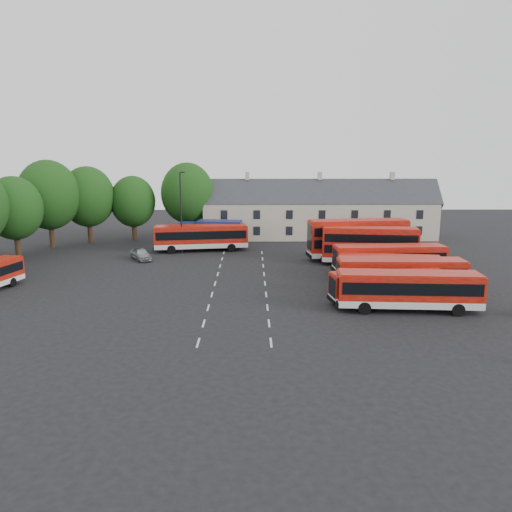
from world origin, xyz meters
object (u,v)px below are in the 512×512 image
Objects in this scene: lamppost at (181,210)px; box_truck at (212,232)px; silver_car at (141,254)px; bus_row_a at (409,288)px; bus_dd_south at (370,244)px.

box_truck is at bearing 51.86° from lamppost.
silver_car is (-8.05, -8.61, -1.37)m from box_truck.
silver_car is (-26.44, 20.50, -1.24)m from bus_row_a.
silver_car is (-27.23, 3.16, -1.82)m from bus_dd_south.
lamppost reaches higher than bus_dd_south.
silver_car is at bearing -137.66° from lamppost.
bus_row_a is at bearing -48.30° from lamppost.
lamppost reaches higher than bus_row_a.
lamppost is (-3.53, -4.50, 3.54)m from box_truck.
bus_dd_south reaches higher than bus_row_a.
lamppost reaches higher than silver_car.
box_truck is 6.73m from lamppost.
silver_car is at bearing -127.22° from box_truck.
bus_row_a is 33.16m from lamppost.
bus_row_a is 17.37m from bus_dd_south.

